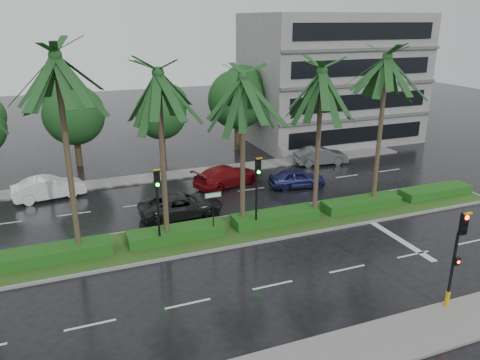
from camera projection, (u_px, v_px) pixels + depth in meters
name	position (u px, v px, depth m)	size (l,w,h in m)	color
ground	(234.00, 240.00, 25.73)	(120.00, 120.00, 0.00)	black
near_sidewalk	(335.00, 357.00, 16.75)	(40.00, 2.40, 0.12)	slate
far_sidewalk	(179.00, 175.00, 36.26)	(40.00, 2.00, 0.12)	slate
median	(228.00, 231.00, 26.58)	(36.00, 4.00, 0.15)	gray
hedge	(228.00, 225.00, 26.46)	(35.20, 1.40, 0.60)	#214C15
lane_markings	(287.00, 234.00, 26.40)	(34.00, 13.06, 0.01)	silver
palm_row	(202.00, 81.00, 23.39)	(26.30, 4.20, 10.64)	#3C3023
signal_near	(456.00, 256.00, 18.74)	(0.34, 0.45, 4.36)	black
signal_median_left	(158.00, 197.00, 23.62)	(0.34, 0.42, 4.36)	black
signal_median_right	(257.00, 183.00, 25.53)	(0.34, 0.42, 4.36)	black
street_sign	(213.00, 203.00, 25.11)	(0.95, 0.09, 2.60)	black
bg_trees	(174.00, 105.00, 40.15)	(32.48, 5.28, 7.63)	#322517
building	(331.00, 78.00, 45.48)	(16.00, 10.00, 12.00)	gray
car_white	(49.00, 188.00, 31.38)	(4.63, 1.61, 1.52)	white
car_darkgrey	(181.00, 205.00, 28.57)	(5.11, 2.36, 1.42)	black
car_red	(227.00, 176.00, 33.78)	(5.19, 2.11, 1.51)	maroon
car_blue	(297.00, 178.00, 33.48)	(4.06, 1.63, 1.38)	navy
car_grey	(321.00, 156.00, 38.78)	(4.42, 1.54, 1.46)	#535658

